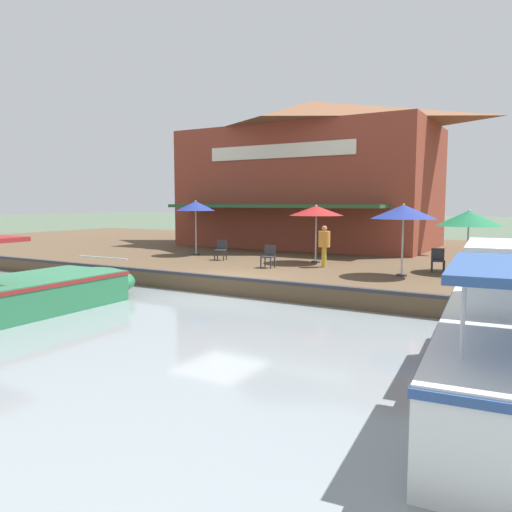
{
  "coord_description": "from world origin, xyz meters",
  "views": [
    {
      "loc": [
        13.21,
        9.06,
        3.06
      ],
      "look_at": [
        -1.0,
        0.78,
        1.3
      ],
      "focal_mm": 35.0,
      "sensor_mm": 36.0,
      "label": 1
    }
  ],
  "objects": [
    {
      "name": "ground_plane",
      "position": [
        0.0,
        0.0,
        0.0
      ],
      "size": [
        220.0,
        220.0,
        0.0
      ],
      "primitive_type": "plane",
      "color": "#4C5B47"
    },
    {
      "name": "quay_deck",
      "position": [
        -11.0,
        0.0,
        0.3
      ],
      "size": [
        22.0,
        56.0,
        0.6
      ],
      "primitive_type": "cube",
      "color": "brown",
      "rests_on": "ground"
    },
    {
      "name": "quay_edge_fender",
      "position": [
        -0.1,
        0.0,
        0.65
      ],
      "size": [
        0.2,
        50.4,
        0.1
      ],
      "primitive_type": "cube",
      "color": "#2D2D33",
      "rests_on": "quay_deck"
    },
    {
      "name": "waterfront_restaurant",
      "position": [
        -13.3,
        -2.82,
        4.74
      ],
      "size": [
        9.69,
        14.24,
        8.16
      ],
      "color": "brown",
      "rests_on": "quay_deck"
    },
    {
      "name": "patio_umbrella_mid_patio_left",
      "position": [
        -3.63,
        4.93,
        2.76
      ],
      "size": [
        2.16,
        2.16,
        2.44
      ],
      "color": "#B7B7B7",
      "rests_on": "quay_deck"
    },
    {
      "name": "patio_umbrella_by_entrance",
      "position": [
        -5.65,
        6.7,
        2.52
      ],
      "size": [
        2.2,
        2.2,
        2.24
      ],
      "color": "#B7B7B7",
      "rests_on": "quay_deck"
    },
    {
      "name": "patio_umbrella_back_row",
      "position": [
        -5.6,
        -5.18,
        2.9
      ],
      "size": [
        1.83,
        1.83,
        2.58
      ],
      "color": "#B7B7B7",
      "rests_on": "quay_deck"
    },
    {
      "name": "patio_umbrella_mid_patio_right",
      "position": [
        -5.67,
        0.9,
        2.73
      ],
      "size": [
        2.21,
        2.21,
        2.37
      ],
      "color": "#B7B7B7",
      "rests_on": "quay_deck"
    },
    {
      "name": "cafe_chair_facing_river",
      "position": [
        -4.53,
        -3.04,
        1.08
      ],
      "size": [
        0.54,
        0.54,
        0.85
      ],
      "color": "#2D2D33",
      "rests_on": "quay_deck"
    },
    {
      "name": "cafe_chair_mid_patio",
      "position": [
        -5.16,
        5.8,
        1.08
      ],
      "size": [
        0.54,
        0.54,
        0.85
      ],
      "color": "#2D2D33",
      "rests_on": "quay_deck"
    },
    {
      "name": "cafe_chair_far_corner_seat",
      "position": [
        -3.3,
        -0.01,
        1.08
      ],
      "size": [
        0.48,
        0.48,
        0.85
      ],
      "color": "#2D2D33",
      "rests_on": "quay_deck"
    },
    {
      "name": "person_at_quay_edge",
      "position": [
        -4.53,
        1.74,
        1.59
      ],
      "size": [
        0.45,
        0.45,
        1.59
      ],
      "color": "gold",
      "rests_on": "quay_deck"
    },
    {
      "name": "motorboat_outer_channel",
      "position": [
        4.59,
        -3.23,
        0.62
      ],
      "size": [
        7.38,
        2.81,
        2.13
      ],
      "color": "#287047",
      "rests_on": "river_water"
    }
  ]
}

